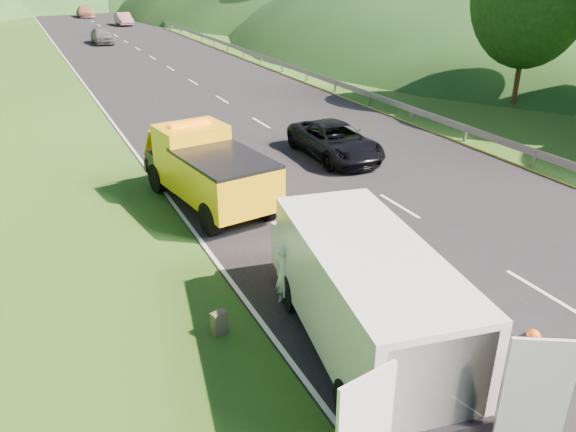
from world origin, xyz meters
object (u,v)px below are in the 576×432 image
white_van (363,290)px  woman (284,304)px  passing_suv (334,158)px  worker (518,406)px  suitcase (219,323)px  child (328,335)px  tow_truck (207,168)px

white_van → woman: (-0.77, 2.20, -1.44)m
white_van → passing_suv: 12.99m
white_van → woman: white_van is taller
worker → suitcase: worker is taller
child → suitcase: (-2.16, 1.12, 0.28)m
worker → suitcase: (-4.30, 4.57, 0.28)m
white_van → child: 1.63m
white_van → suitcase: 3.32m
suitcase → child: bearing=-27.3°
tow_truck → passing_suv: 7.00m
tow_truck → white_van: bearing=-95.5°
child → suitcase: size_ratio=1.79×
white_van → woman: 2.74m
passing_suv → worker: bearing=-105.8°
white_van → worker: 3.59m
child → suitcase: 2.45m
woman → child: 1.59m
passing_suv → suitcase: bearing=-130.6°
suitcase → passing_suv: size_ratio=0.11×
woman → worker: woman is taller
child → passing_suv: passing_suv is taller
white_van → worker: (1.73, -2.80, -1.44)m
tow_truck → suitcase: bearing=-114.8°
tow_truck → child: tow_truck is taller
white_van → suitcase: bearing=155.6°
worker → tow_truck: bearing=107.7°
tow_truck → worker: 12.01m
white_van → worker: size_ratio=4.68×
white_van → passing_suv: bearing=72.5°
woman → passing_suv: (6.73, 9.25, 0.00)m
worker → passing_suv: (4.24, 14.25, 0.00)m
woman → worker: size_ratio=1.01×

